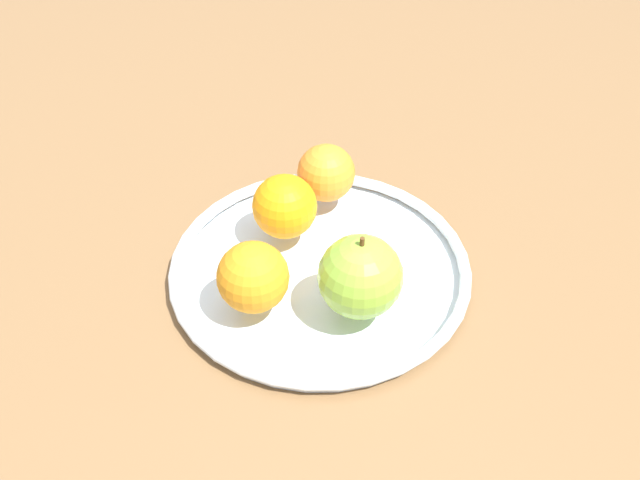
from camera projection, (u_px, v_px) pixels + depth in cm
name	position (u px, v px, depth cm)	size (l,w,h in cm)	color
ground_plane	(320.00, 288.00, 76.03)	(168.68, 168.68, 4.00)	brown
fruit_bowl	(320.00, 268.00, 74.06)	(30.43, 30.43, 1.80)	silver
apple	(360.00, 277.00, 66.41)	(7.89, 7.89, 8.69)	#88B937
orange_center	(285.00, 206.00, 74.67)	(6.71, 6.71, 6.71)	orange
orange_front_right	(326.00, 173.00, 79.12)	(6.33, 6.33, 6.33)	orange
orange_back_left	(253.00, 277.00, 67.15)	(6.77, 6.77, 6.77)	orange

